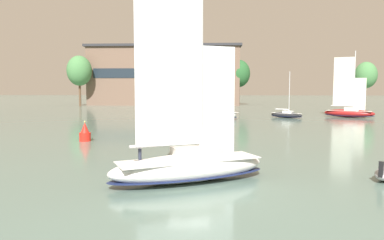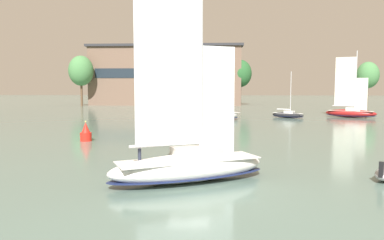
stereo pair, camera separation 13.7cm
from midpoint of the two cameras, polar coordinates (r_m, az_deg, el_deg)
The scene contains 11 objects.
ground_plane at distance 23.51m, azimuth -0.28°, elevation -9.32°, with size 400.00×400.00×0.00m, color slate.
waterfront_building at distance 116.55m, azimuth -3.80°, elevation 6.79°, with size 45.70×17.65×17.82m.
tree_shore_left at distance 116.43m, azimuth 25.25°, elevation 6.20°, with size 6.07×6.07×12.49m.
tree_shore_center at distance 110.89m, azimuth -16.52°, elevation 7.19°, with size 6.93×6.93×14.25m.
tree_shore_right at distance 110.70m, azimuth 7.44°, elevation 7.02°, with size 6.46×6.46×13.30m.
sailboat_main at distance 23.26m, azimuth -0.25°, elevation -6.68°, with size 10.43×7.11×14.05m.
sailboat_moored_near_marina at distance 75.40m, azimuth 23.08°, elevation 1.12°, with size 9.05×6.25×12.22m.
sailboat_moored_mid_channel at distance 62.90m, azimuth 4.96°, elevation 0.65°, with size 6.83×8.97×12.34m.
sailboat_moored_far_slip at distance 70.73m, azimuth 14.44°, elevation 0.80°, with size 5.99×4.92×8.43m.
sailboat_moored_outer_mooring at distance 85.13m, azimuth -0.06°, elevation 1.91°, with size 3.90×7.98×10.58m.
channel_buoy at distance 41.46m, azimuth -15.79°, elevation -1.92°, with size 1.20×1.20×2.16m.
Camera 2 is at (1.56, -22.69, 5.94)m, focal length 35.00 mm.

